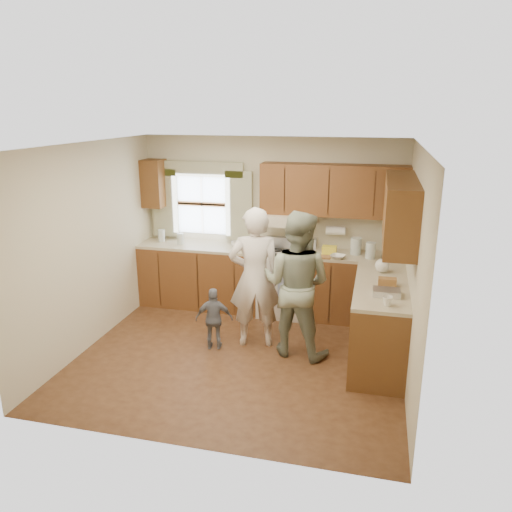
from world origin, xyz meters
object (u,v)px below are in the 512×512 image
(child, at_px, (214,319))
(stove, at_px, (287,282))
(woman_right, at_px, (296,284))
(woman_left, at_px, (255,278))

(child, bearing_deg, stove, -129.07)
(stove, relative_size, woman_right, 0.61)
(stove, distance_m, woman_left, 1.17)
(stove, distance_m, child, 1.47)
(stove, height_order, child, stove)
(stove, distance_m, woman_right, 1.29)
(woman_right, bearing_deg, stove, -62.54)
(woman_right, height_order, child, woman_right)
(woman_left, relative_size, woman_right, 1.00)
(stove, xyz_separation_m, woman_left, (-0.21, -1.07, 0.41))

